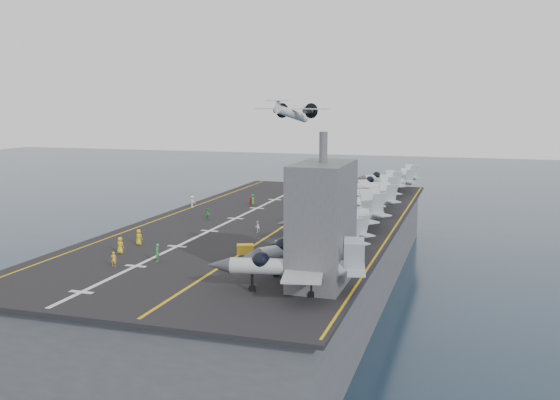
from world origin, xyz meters
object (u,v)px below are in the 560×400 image
(transport_plane, at_px, (292,114))
(fighter_jet_0, at_px, (296,266))
(tow_cart_a, at_px, (245,249))
(island_superstructure, at_px, (323,208))

(transport_plane, bearing_deg, fighter_jet_0, -73.47)
(fighter_jet_0, height_order, tow_cart_a, fighter_jet_0)
(fighter_jet_0, bearing_deg, island_superstructure, 68.43)
(island_superstructure, xyz_separation_m, fighter_jet_0, (-1.58, -3.99, -4.90))
(fighter_jet_0, distance_m, transport_plane, 97.58)
(fighter_jet_0, xyz_separation_m, transport_plane, (-27.53, 92.77, 12.55))
(island_superstructure, bearing_deg, transport_plane, 108.15)
(tow_cart_a, height_order, transport_plane, transport_plane)
(tow_cart_a, bearing_deg, island_superstructure, -37.60)
(island_superstructure, xyz_separation_m, transport_plane, (-29.11, 88.78, 7.65))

